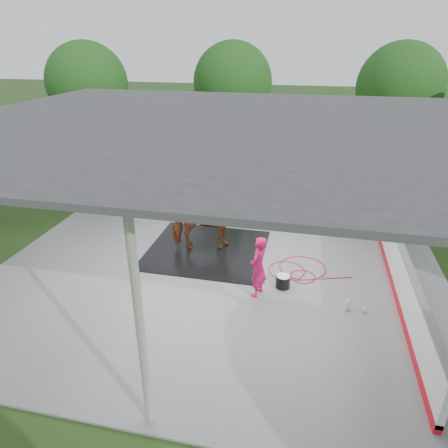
% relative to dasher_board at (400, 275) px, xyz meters
% --- Properties ---
extents(ground, '(100.00, 100.00, 0.00)m').
position_rel_dasher_board_xyz_m(ground, '(-4.60, 0.00, -0.59)').
color(ground, '#1E3814').
extents(concrete_slab, '(12.00, 10.00, 0.05)m').
position_rel_dasher_board_xyz_m(concrete_slab, '(-4.60, 0.00, -0.57)').
color(concrete_slab, slate).
rests_on(concrete_slab, ground).
extents(pavilion_structure, '(12.60, 10.60, 4.05)m').
position_rel_dasher_board_xyz_m(pavilion_structure, '(-4.60, -0.00, 3.37)').
color(pavilion_structure, beige).
rests_on(pavilion_structure, ground).
extents(dasher_board, '(0.16, 8.00, 1.15)m').
position_rel_dasher_board_xyz_m(dasher_board, '(0.00, 0.00, 0.00)').
color(dasher_board, red).
rests_on(dasher_board, concrete_slab).
extents(tree_belt, '(28.00, 28.00, 5.80)m').
position_rel_dasher_board_xyz_m(tree_belt, '(-4.30, 0.90, 3.20)').
color(tree_belt, '#382314').
rests_on(tree_belt, ground).
extents(rubber_mat, '(3.42, 3.21, 0.03)m').
position_rel_dasher_board_xyz_m(rubber_mat, '(-5.17, 1.15, -0.53)').
color(rubber_mat, black).
rests_on(rubber_mat, concrete_slab).
extents(horse, '(2.18, 1.45, 1.69)m').
position_rel_dasher_board_xyz_m(horse, '(-5.17, 1.15, 0.33)').
color(horse, brown).
rests_on(horse, rubber_mat).
extents(handler, '(0.52, 0.65, 1.56)m').
position_rel_dasher_board_xyz_m(handler, '(-3.37, -0.78, 0.24)').
color(handler, '#C81551').
rests_on(handler, concrete_slab).
extents(wash_bucket, '(0.36, 0.36, 0.34)m').
position_rel_dasher_board_xyz_m(wash_bucket, '(-2.78, -0.33, -0.37)').
color(wash_bucket, black).
rests_on(wash_bucket, concrete_slab).
extents(soap_bottle_a, '(0.15, 0.15, 0.32)m').
position_rel_dasher_board_xyz_m(soap_bottle_a, '(-1.24, -0.97, -0.38)').
color(soap_bottle_a, silver).
rests_on(soap_bottle_a, concrete_slab).
extents(soap_bottle_b, '(0.09, 0.09, 0.16)m').
position_rel_dasher_board_xyz_m(soap_bottle_b, '(-0.85, -0.96, -0.46)').
color(soap_bottle_b, '#338CD8').
rests_on(soap_bottle_b, concrete_slab).
extents(hose_coil, '(2.22, 1.44, 0.02)m').
position_rel_dasher_board_xyz_m(hose_coil, '(-2.44, 0.58, -0.53)').
color(hose_coil, '#A70B33').
rests_on(hose_coil, concrete_slab).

